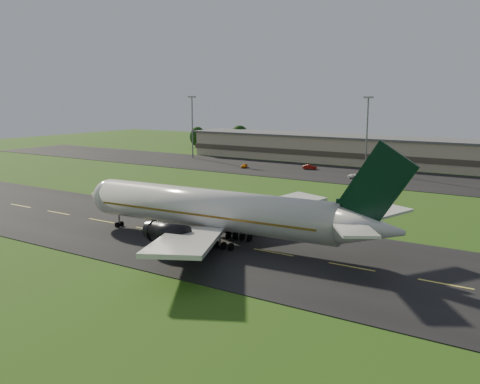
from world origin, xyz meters
The scene contains 10 objects.
ground centered at (0.00, 0.00, 0.00)m, with size 360.00×360.00×0.00m, color #214912.
taxiway centered at (0.00, 0.00, 0.05)m, with size 220.00×30.00×0.10m, color black.
apron centered at (0.00, 72.00, 0.05)m, with size 260.00×30.00×0.10m, color black.
airliner centered at (12.69, 0.05, 4.66)m, with size 51.30×42.10×15.57m.
terminal centered at (6.40, 96.18, 3.99)m, with size 145.00×16.00×8.40m.
light_mast_west centered at (-55.00, 80.00, 12.74)m, with size 2.40×1.20×20.35m.
light_mast_centre centered at (5.00, 80.00, 12.74)m, with size 2.40×1.20×20.35m.
service_vehicle_a centered at (-26.98, 68.43, 0.69)m, with size 1.39×3.46×1.18m, color orange.
service_vehicle_b centered at (-9.75, 75.76, 0.75)m, with size 1.38×3.95×1.30m, color maroon.
service_vehicle_c centered at (7.60, 67.75, 0.82)m, with size 2.41×5.22×1.45m, color silver.
Camera 1 is at (56.02, -59.60, 20.76)m, focal length 40.00 mm.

